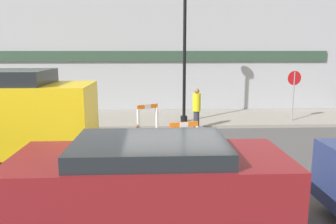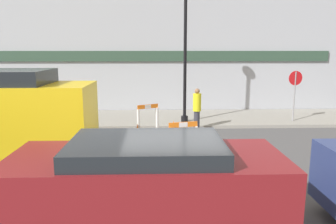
{
  "view_description": "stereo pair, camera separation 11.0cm",
  "coord_description": "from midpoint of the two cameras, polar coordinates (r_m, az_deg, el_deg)",
  "views": [
    {
      "loc": [
        -0.52,
        -8.15,
        3.1
      ],
      "look_at": [
        -0.03,
        2.88,
        1.0
      ],
      "focal_mm": 35.0,
      "sensor_mm": 36.0,
      "label": 1
    },
    {
      "loc": [
        -0.41,
        -8.15,
        3.1
      ],
      "look_at": [
        -0.03,
        2.88,
        1.0
      ],
      "focal_mm": 35.0,
      "sensor_mm": 36.0,
      "label": 2
    }
  ],
  "objects": [
    {
      "name": "barricade_1",
      "position": [
        12.09,
        -3.81,
        -1.15
      ],
      "size": [
        0.8,
        0.49,
        1.13
      ],
      "rotation": [
        0.0,
        0.0,
        9.89
      ],
      "color": "white",
      "rests_on": "ground_plane"
    },
    {
      "name": "parked_car_1",
      "position": [
        5.56,
        -3.63,
        -12.05
      ],
      "size": [
        4.51,
        2.01,
        1.66
      ],
      "color": "maroon",
      "rests_on": "ground_plane"
    },
    {
      "name": "traffic_cone_3",
      "position": [
        11.61,
        -5.62,
        -3.45
      ],
      "size": [
        0.3,
        0.3,
        0.54
      ],
      "color": "black",
      "rests_on": "ground_plane"
    },
    {
      "name": "stop_sign",
      "position": [
        14.74,
        20.86,
        4.02
      ],
      "size": [
        0.6,
        0.1,
        2.11
      ],
      "rotation": [
        0.0,
        0.0,
        3.27
      ],
      "color": "gray",
      "rests_on": "sidewalk_slab"
    },
    {
      "name": "traffic_cone_1",
      "position": [
        9.77,
        -7.13,
        -6.16
      ],
      "size": [
        0.3,
        0.3,
        0.56
      ],
      "color": "black",
      "rests_on": "ground_plane"
    },
    {
      "name": "person_pedestrian",
      "position": [
        14.77,
        -25.58,
        1.82
      ],
      "size": [
        0.44,
        0.44,
        1.75
      ],
      "rotation": [
        0.0,
        0.0,
        3.57
      ],
      "color": "#33333D",
      "rests_on": "sidewalk_slab"
    },
    {
      "name": "traffic_cone_2",
      "position": [
        12.27,
        0.67,
        -2.72
      ],
      "size": [
        0.3,
        0.3,
        0.5
      ],
      "color": "black",
      "rests_on": "ground_plane"
    },
    {
      "name": "person_worker",
      "position": [
        12.54,
        4.75,
        0.64
      ],
      "size": [
        0.43,
        0.43,
        1.67
      ],
      "rotation": [
        0.0,
        0.0,
        -2.16
      ],
      "color": "#33333D",
      "rests_on": "ground_plane"
    },
    {
      "name": "ground_plane",
      "position": [
        8.73,
        0.68,
        -10.03
      ],
      "size": [
        60.0,
        60.0,
        0.0
      ],
      "primitive_type": "plane",
      "color": "#4C4C4F"
    },
    {
      "name": "sidewalk_slab",
      "position": [
        14.76,
        -0.68,
        -1.1
      ],
      "size": [
        18.0,
        3.57,
        0.13
      ],
      "color": "gray",
      "rests_on": "ground_plane"
    },
    {
      "name": "traffic_cone_0",
      "position": [
        9.83,
        -2.5,
        -5.79
      ],
      "size": [
        0.3,
        0.3,
        0.62
      ],
      "color": "black",
      "rests_on": "ground_plane"
    },
    {
      "name": "barricade_0",
      "position": [
        9.47,
        2.42,
        -4.67
      ],
      "size": [
        0.87,
        0.33,
        1.07
      ],
      "rotation": [
        0.0,
        0.0,
        6.52
      ],
      "color": "white",
      "rests_on": "ground_plane"
    },
    {
      "name": "streetlamp_post",
      "position": [
        13.49,
        2.68,
        12.71
      ],
      "size": [
        0.44,
        0.44,
        5.35
      ],
      "color": "black",
      "rests_on": "sidewalk_slab"
    },
    {
      "name": "work_van",
      "position": [
        10.19,
        -27.48,
        -0.12
      ],
      "size": [
        5.05,
        2.2,
        2.57
      ],
      "color": "yellow",
      "rests_on": "ground_plane"
    },
    {
      "name": "storefront_facade",
      "position": [
        16.3,
        -0.92,
        9.56
      ],
      "size": [
        18.0,
        0.22,
        5.5
      ],
      "color": "#A3A8B2",
      "rests_on": "ground_plane"
    }
  ]
}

